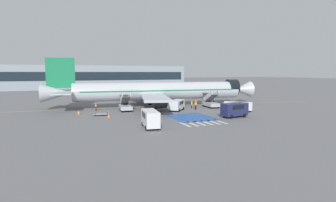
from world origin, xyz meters
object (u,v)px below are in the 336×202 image
object	(u,v)px
boarding_stairs_aft	(125,106)
traffic_cone_1	(79,112)
boarding_stairs_forward	(211,103)
service_van_1	(234,109)
service_van_3	(177,104)
service_van_2	(238,106)
ground_crew_1	(192,104)
baggage_cart	(101,114)
service_van_0	(150,118)
airliner	(158,91)
fuel_tanker	(117,92)
traffic_cone_2	(239,104)
ground_crew_2	(96,106)
ground_crew_0	(196,104)
terminal_building	(98,77)
traffic_cone_0	(109,116)

from	to	relation	value
boarding_stairs_aft	traffic_cone_1	bearing A→B (deg)	-166.12
boarding_stairs_forward	service_van_1	distance (m)	12.81
service_van_3	service_van_2	bearing A→B (deg)	-164.49
service_van_3	ground_crew_1	xyz separation A→B (m)	(4.02, 1.53, -0.23)
baggage_cart	boarding_stairs_aft	bearing A→B (deg)	133.41
service_van_0	service_van_3	bearing A→B (deg)	61.06
airliner	fuel_tanker	size ratio (longest dim) A/B	4.36
service_van_1	boarding_stairs_forward	bearing A→B (deg)	-18.99
service_van_2	service_van_3	bearing A→B (deg)	106.29
service_van_0	ground_crew_1	world-z (taller)	service_van_0
traffic_cone_2	fuel_tanker	bearing A→B (deg)	130.23
boarding_stairs_aft	baggage_cart	size ratio (longest dim) A/B	1.98
service_van_0	ground_crew_2	size ratio (longest dim) A/B	2.96
service_van_1	traffic_cone_1	size ratio (longest dim) A/B	6.81
ground_crew_0	traffic_cone_2	bearing A→B (deg)	-140.10
terminal_building	baggage_cart	bearing A→B (deg)	-96.42
airliner	terminal_building	size ratio (longest dim) A/B	0.56
traffic_cone_0	ground_crew_1	bearing A→B (deg)	15.95
boarding_stairs_forward	traffic_cone_1	distance (m)	27.09
terminal_building	service_van_1	bearing A→B (deg)	-82.75
ground_crew_2	traffic_cone_0	size ratio (longest dim) A/B	2.58
ground_crew_0	traffic_cone_1	size ratio (longest dim) A/B	2.69
boarding_stairs_aft	traffic_cone_2	size ratio (longest dim) A/B	7.97
ground_crew_1	ground_crew_2	size ratio (longest dim) A/B	1.03
service_van_1	ground_crew_0	distance (m)	10.72
boarding_stairs_aft	traffic_cone_0	world-z (taller)	boarding_stairs_aft
fuel_tanker	terminal_building	distance (m)	50.35
service_van_0	service_van_3	size ratio (longest dim) A/B	1.05
fuel_tanker	service_van_0	distance (m)	43.40
airliner	terminal_building	world-z (taller)	terminal_building
traffic_cone_2	traffic_cone_1	bearing A→B (deg)	-179.34
airliner	boarding_stairs_forward	distance (m)	11.85
airliner	traffic_cone_1	xyz separation A→B (m)	(-16.88, -5.00, -3.09)
boarding_stairs_forward	fuel_tanker	world-z (taller)	boarding_stairs_forward
boarding_stairs_aft	boarding_stairs_forward	bearing A→B (deg)	-0.00
ground_crew_1	ground_crew_0	bearing A→B (deg)	-156.90
ground_crew_2	traffic_cone_1	bearing A→B (deg)	139.70
boarding_stairs_aft	terminal_building	size ratio (longest dim) A/B	0.06
ground_crew_1	traffic_cone_2	distance (m)	12.68
boarding_stairs_aft	terminal_building	xyz separation A→B (m)	(3.89, 76.45, 4.36)
ground_crew_1	boarding_stairs_forward	bearing A→B (deg)	-66.20
boarding_stairs_forward	service_van_2	bearing A→B (deg)	-67.78
service_van_0	terminal_building	size ratio (longest dim) A/B	0.06
airliner	ground_crew_0	bearing A→B (deg)	42.38
service_van_1	airliner	bearing A→B (deg)	16.15
service_van_1	ground_crew_2	distance (m)	26.20
fuel_tanker	ground_crew_2	size ratio (longest dim) A/B	6.33
service_van_3	ground_crew_2	bearing A→B (deg)	22.02
service_van_2	ground_crew_0	distance (m)	8.31
airliner	ground_crew_1	bearing A→B (deg)	49.35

